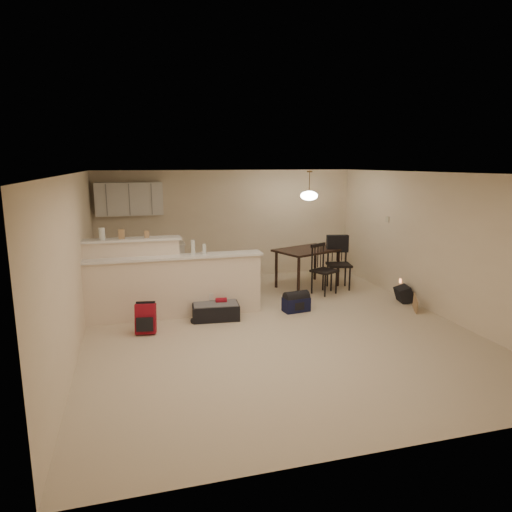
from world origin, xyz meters
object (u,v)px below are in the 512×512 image
object	(u,v)px
red_backpack	(146,319)
navy_duffel	(296,304)
dining_table	(308,254)
dining_chair_near	(324,269)
black_daypack	(404,294)
suitcase	(216,311)
pendant_lamp	(309,195)
dining_chair_far	(339,263)

from	to	relation	value
red_backpack	navy_duffel	bearing A→B (deg)	17.99
dining_table	dining_chair_near	xyz separation A→B (m)	(0.13, -0.60, -0.22)
red_backpack	navy_duffel	world-z (taller)	red_backpack
dining_table	black_daypack	bearing A→B (deg)	-69.49
suitcase	black_daypack	world-z (taller)	black_daypack
pendant_lamp	black_daypack	bearing A→B (deg)	-47.90
dining_chair_far	navy_duffel	size ratio (longest dim) A/B	2.35
black_daypack	navy_duffel	bearing A→B (deg)	100.47
black_daypack	red_backpack	bearing A→B (deg)	105.24
red_backpack	black_daypack	size ratio (longest dim) A/B	1.40
suitcase	red_backpack	bearing A→B (deg)	-156.85
dining_chair_near	dining_chair_far	bearing A→B (deg)	4.30
dining_chair_far	black_daypack	bearing A→B (deg)	-44.87
navy_duffel	black_daypack	world-z (taller)	black_daypack
dining_table	red_backpack	world-z (taller)	dining_table
dining_chair_near	red_backpack	bearing A→B (deg)	172.06
dining_table	dining_chair_far	bearing A→B (deg)	-49.54
pendant_lamp	red_backpack	world-z (taller)	pendant_lamp
dining_table	pendant_lamp	bearing A→B (deg)	-21.59
pendant_lamp	navy_duffel	size ratio (longest dim) A/B	1.31
dining_table	suitcase	size ratio (longest dim) A/B	1.99
dining_table	navy_duffel	distance (m)	1.84
suitcase	red_backpack	world-z (taller)	red_backpack
suitcase	dining_chair_near	bearing A→B (deg)	25.88
red_backpack	black_daypack	world-z (taller)	red_backpack
pendant_lamp	dining_chair_near	world-z (taller)	pendant_lamp
dining_chair_far	black_daypack	size ratio (longest dim) A/B	3.29
dining_chair_near	dining_chair_far	distance (m)	0.54
dining_chair_far	red_backpack	distance (m)	4.40
dining_chair_far	black_daypack	xyz separation A→B (m)	(0.80, -1.23, -0.41)
dining_chair_near	dining_table	bearing A→B (deg)	74.55
dining_chair_far	navy_duffel	bearing A→B (deg)	-127.36
dining_chair_far	red_backpack	world-z (taller)	dining_chair_far
pendant_lamp	dining_chair_far	xyz separation A→B (m)	(0.59, -0.31, -1.43)
dining_chair_near	navy_duffel	world-z (taller)	dining_chair_near
suitcase	red_backpack	size ratio (longest dim) A/B	1.67
pendant_lamp	red_backpack	size ratio (longest dim) A/B	1.31
suitcase	navy_duffel	bearing A→B (deg)	5.14
dining_chair_near	suitcase	xyz separation A→B (m)	(-2.44, -0.92, -0.38)
dining_table	black_daypack	size ratio (longest dim) A/B	4.66
black_daypack	dining_table	bearing A→B (deg)	53.02
suitcase	red_backpack	distance (m)	1.26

